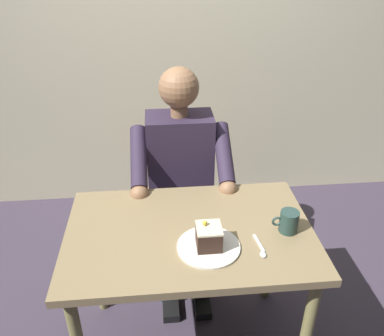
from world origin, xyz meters
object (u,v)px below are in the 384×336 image
chair (180,191)px  dessert_spoon (261,249)px  coffee_cup (289,221)px  seated_person (181,181)px  cake_slice (209,236)px  dining_table (190,247)px

chair → dessert_spoon: bearing=108.0°
chair → coffee_cup: size_ratio=7.83×
coffee_cup → dessert_spoon: bearing=37.7°
chair → dessert_spoon: 0.93m
seated_person → cake_slice: (-0.07, 0.65, 0.13)m
seated_person → cake_slice: bearing=95.9°
chair → cake_slice: bearing=94.7°
seated_person → coffee_cup: (-0.42, 0.57, 0.13)m
chair → cake_slice: chair is taller
seated_person → dessert_spoon: (-0.28, 0.68, 0.08)m
chair → cake_slice: size_ratio=7.85×
dining_table → coffee_cup: (-0.42, 0.04, 0.15)m
chair → cake_slice: 0.87m
cake_slice → chair: bearing=-85.3°
seated_person → cake_slice: 0.66m
dining_table → dessert_spoon: (-0.28, 0.15, 0.10)m
seated_person → coffee_cup: 0.72m
dining_table → cake_slice: (-0.07, 0.12, 0.16)m
seated_person → chair: bearing=-90.0°
coffee_cup → dessert_spoon: (0.14, 0.11, -0.05)m
dining_table → seated_person: seated_person is taller
dining_table → seated_person: size_ratio=0.83×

